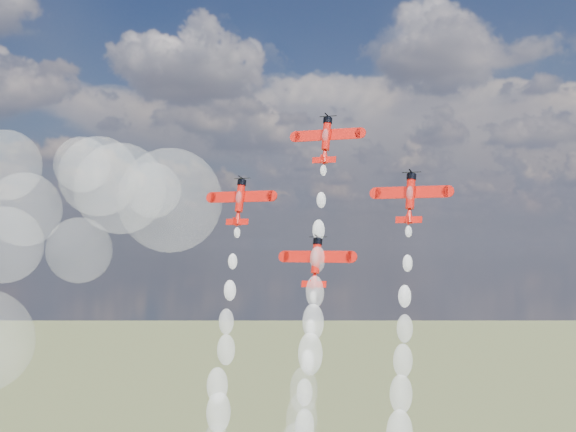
% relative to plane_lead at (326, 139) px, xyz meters
% --- Properties ---
extents(plane_lead, '(11.75, 4.28, 8.27)m').
position_rel_plane_lead_xyz_m(plane_lead, '(0.00, 0.00, 0.00)').
color(plane_lead, red).
rests_on(plane_lead, ground).
extents(plane_left, '(11.75, 4.28, 8.27)m').
position_rel_plane_lead_xyz_m(plane_left, '(-15.05, -2.39, -10.26)').
color(plane_left, red).
rests_on(plane_left, ground).
extents(plane_right, '(11.75, 4.28, 8.27)m').
position_rel_plane_lead_xyz_m(plane_right, '(15.05, -2.39, -10.26)').
color(plane_right, red).
rests_on(plane_right, ground).
extents(plane_slot, '(11.75, 4.28, 8.27)m').
position_rel_plane_lead_xyz_m(plane_slot, '(0.00, -4.78, -20.51)').
color(plane_slot, red).
rests_on(plane_slot, ground).
extents(smoke_trail_lead, '(5.39, 13.96, 47.26)m').
position_rel_plane_lead_xyz_m(smoke_trail_lead, '(-0.15, -9.66, -40.62)').
color(smoke_trail_lead, white).
rests_on(smoke_trail_lead, plane_lead).
extents(drifted_smoke_cloud, '(66.78, 36.57, 57.24)m').
position_rel_plane_lead_xyz_m(drifted_smoke_cloud, '(-63.27, 4.75, -13.76)').
color(drifted_smoke_cloud, white).
rests_on(drifted_smoke_cloud, ground).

